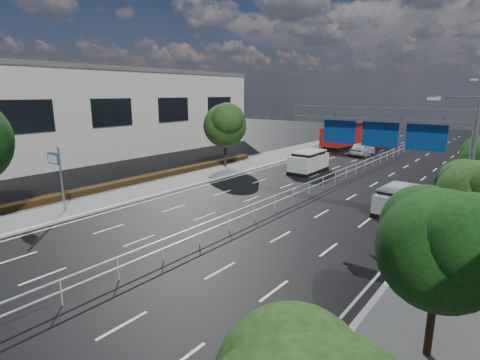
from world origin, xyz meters
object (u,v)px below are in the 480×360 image
Objects in this scene: overhead_gantry at (393,130)px; parked_car_dark at (465,168)px; toilet_sign at (57,167)px; near_car_silver at (363,149)px; pedestrian_a at (440,227)px; parked_car_teal at (421,213)px; near_car_dark at (376,136)px; silver_minivan at (397,200)px; white_minivan at (309,162)px; red_bus at (351,134)px.

parked_car_dark is (1.56, 19.00, -4.91)m from overhead_gantry.
near_car_silver is at bearing 77.92° from toilet_sign.
near_car_silver is at bearing -67.88° from pedestrian_a.
parked_car_dark reaches higher than parked_car_teal.
pedestrian_a is (2.99, -0.88, -4.67)m from overhead_gantry.
silver_minivan is at bearing 115.15° from near_car_dark.
toilet_sign is 21.99m from silver_minivan.
near_car_silver is 1.03× the size of parked_car_teal.
toilet_sign is at bearing 18.43° from pedestrian_a.
parked_car_teal is (15.25, -38.31, -0.14)m from near_car_dark.
parked_car_dark is at bearing 130.90° from near_car_dark.
silver_minivan is (10.44, -7.78, -0.20)m from white_minivan.
pedestrian_a is at bearing -42.24° from white_minivan.
overhead_gantry reaches higher than pedestrian_a.
near_car_silver is at bearing -49.80° from red_bus.
red_bus is 2.71× the size of parked_car_teal.
toilet_sign is 0.95× the size of parked_car_teal.
pedestrian_a is (20.69, 9.18, -2.01)m from toilet_sign.
parked_car_dark is (1.80, 15.83, -0.15)m from silver_minivan.
pedestrian_a is (1.49, -2.82, 0.30)m from parked_car_teal.
near_car_silver is at bearing 112.76° from overhead_gantry.
silver_minivan is 0.93× the size of parked_car_teal.
white_minivan is 13.02m from silver_minivan.
overhead_gantry reaches higher than red_bus.
parked_car_dark is at bearing 85.31° from overhead_gantry.
near_car_dark is (0.50, 9.71, -1.11)m from red_bus.
parked_car_dark is 3.02× the size of pedestrian_a.
silver_minivan is (-0.24, 3.16, -4.76)m from overhead_gantry.
silver_minivan is at bearing 94.34° from overhead_gantry.
parked_car_teal is 0.95× the size of parked_car_dark.
toilet_sign reaches higher than red_bus.
overhead_gantry is at bearing -81.91° from silver_minivan.
red_bus is 2.62× the size of near_car_silver.
near_car_dark is (3.95, 50.31, -2.16)m from toilet_sign.
red_bus is at bearing 85.14° from toilet_sign.
overhead_gantry is 5.54m from parked_car_teal.
silver_minivan is 15.94m from parked_car_dark.
parked_car_dark is (11.85, -5.54, -0.11)m from near_car_silver.
red_bus is 35.85m from pedestrian_a.
red_bus is 30.77m from silver_minivan.
toilet_sign is at bearing -150.40° from overhead_gantry.
overhead_gantry reaches higher than white_minivan.
parked_car_dark is (15.80, -11.54, -1.19)m from red_bus.
toilet_sign is 20.52m from overhead_gantry.
near_car_dark is at bearing 109.18° from parked_car_teal.
parked_car_teal is (1.50, 1.95, -4.97)m from overhead_gantry.
overhead_gantry reaches higher than parked_car_teal.
red_bus reaches higher than silver_minivan.
red_bus is 7.27m from near_car_silver.
pedestrian_a is (16.74, -41.13, 0.15)m from near_car_dark.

